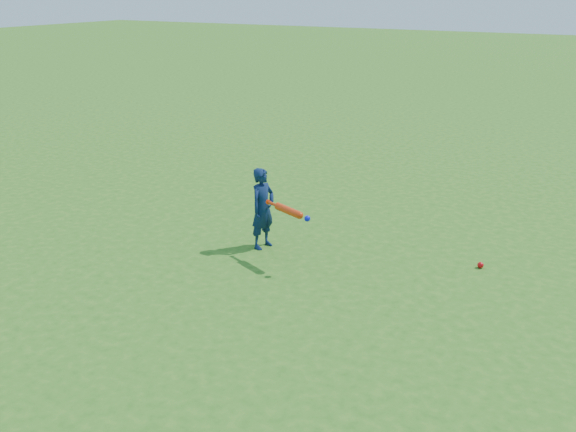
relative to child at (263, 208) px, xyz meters
The scene contains 4 objects.
ground 0.57m from the child, 70.44° to the left, with size 80.00×80.00×0.00m, color #2A6217.
child is the anchor object (origin of this frame).
ground_ball_red 2.66m from the child, 14.97° to the left, with size 0.07×0.07×0.07m, color red.
bat_swing 0.62m from the child, 27.37° to the right, with size 0.73×0.35×0.09m.
Camera 1 is at (3.79, -6.57, 3.09)m, focal length 40.00 mm.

